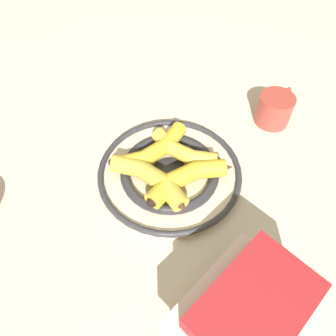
# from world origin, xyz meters

# --- Properties ---
(ground_plane) EXTENTS (2.80, 2.80, 0.00)m
(ground_plane) POSITION_xyz_m (0.00, 0.00, 0.00)
(ground_plane) COLOR beige
(decorative_bowl) EXTENTS (0.32, 0.32, 0.03)m
(decorative_bowl) POSITION_xyz_m (-0.00, 0.00, 0.02)
(decorative_bowl) COLOR beige
(decorative_bowl) RESTS_ON ground_plane
(banana_a) EXTENTS (0.20, 0.10, 0.04)m
(banana_a) POSITION_xyz_m (-0.00, -0.05, 0.05)
(banana_a) COLOR yellow
(banana_a) RESTS_ON decorative_bowl
(banana_b) EXTENTS (0.07, 0.21, 0.04)m
(banana_b) POSITION_xyz_m (-0.06, -0.00, 0.05)
(banana_b) COLOR gold
(banana_b) RESTS_ON decorative_bowl
(banana_c) EXTENTS (0.20, 0.08, 0.04)m
(banana_c) POSITION_xyz_m (-0.00, 0.05, 0.05)
(banana_c) COLOR yellow
(banana_c) RESTS_ON decorative_bowl
(banana_d) EXTENTS (0.07, 0.17, 0.03)m
(banana_d) POSITION_xyz_m (0.05, 0.01, 0.05)
(banana_d) COLOR yellow
(banana_d) RESTS_ON decorative_bowl
(book_stack) EXTENTS (0.22, 0.17, 0.14)m
(book_stack) POSITION_xyz_m (-0.15, -0.29, 0.07)
(book_stack) COLOR silver
(book_stack) RESTS_ON ground_plane
(coffee_mug) EXTENTS (0.13, 0.09, 0.08)m
(coffee_mug) POSITION_xyz_m (0.31, -0.07, 0.04)
(coffee_mug) COLOR #B24238
(coffee_mug) RESTS_ON ground_plane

